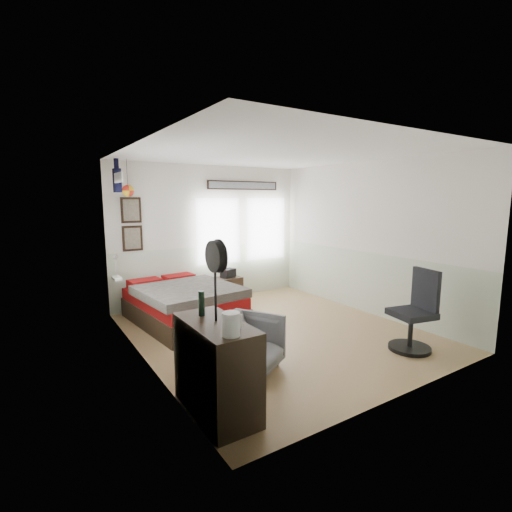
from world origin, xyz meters
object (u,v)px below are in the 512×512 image
object	(u,v)px
dresser	(216,367)
task_chair	(415,317)
armchair	(248,344)
nightstand	(228,289)
bed	(183,304)

from	to	relation	value
dresser	task_chair	size ratio (longest dim) A/B	0.90
dresser	armchair	size ratio (longest dim) A/B	1.38
dresser	nightstand	distance (m)	3.97
dresser	nightstand	world-z (taller)	dresser
bed	task_chair	xyz separation A→B (m)	(2.24, -2.77, 0.14)
dresser	task_chair	distance (m)	2.95
dresser	armchair	distance (m)	0.93
bed	task_chair	distance (m)	3.56
nightstand	task_chair	xyz separation A→B (m)	(0.97, -3.54, 0.21)
nightstand	task_chair	world-z (taller)	task_chair
task_chair	armchair	bearing A→B (deg)	175.34
armchair	nightstand	size ratio (longest dim) A/B	1.50
bed	armchair	world-z (taller)	armchair
armchair	task_chair	bearing A→B (deg)	-47.86
bed	nightstand	world-z (taller)	bed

